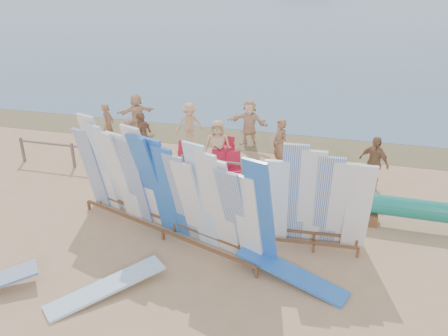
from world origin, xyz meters
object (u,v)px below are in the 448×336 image
(beachgoer_7, at_px, (280,145))
(flat_board_b, at_px, (107,293))
(beach_chair_right, at_px, (234,171))
(beachgoer_2, at_px, (131,140))
(beachgoer_11, at_px, (137,114))
(outrigger_canoe, at_px, (436,213))
(flat_board_d, at_px, (290,280))
(stroller, at_px, (224,158))
(main_surfboard_rack, at_px, (167,190))
(beach_chair_left, at_px, (183,161))
(beachgoer_3, at_px, (190,124))
(beachgoer_10, at_px, (374,163))
(beachgoer_1, at_px, (108,125))
(beachgoer_6, at_px, (218,146))
(side_surfboard_rack, at_px, (317,202))
(beachgoer_4, at_px, (142,136))
(vendor_table, at_px, (285,212))
(beachgoer_5, at_px, (249,123))

(beachgoer_7, bearing_deg, flat_board_b, -59.77)
(beach_chair_right, bearing_deg, beachgoer_2, 145.40)
(beachgoer_11, bearing_deg, outrigger_canoe, 118.59)
(flat_board_d, relative_size, stroller, 2.35)
(flat_board_b, height_order, stroller, stroller)
(main_surfboard_rack, relative_size, beach_chair_left, 6.70)
(main_surfboard_rack, xyz_separation_m, flat_board_d, (3.37, -1.07, -1.37))
(flat_board_b, height_order, beachgoer_3, beachgoer_3)
(stroller, bearing_deg, beach_chair_left, -164.01)
(flat_board_d, xyz_separation_m, beachgoer_7, (-1.16, 5.94, 0.90))
(beachgoer_11, xyz_separation_m, beachgoer_10, (9.18, -2.74, 0.05))
(beachgoer_1, bearing_deg, beach_chair_left, -114.53)
(stroller, distance_m, beachgoer_3, 2.69)
(flat_board_b, height_order, beachgoer_6, beachgoer_6)
(beachgoer_7, bearing_deg, beachgoer_1, -133.46)
(beach_chair_left, relative_size, beachgoer_2, 0.57)
(side_surfboard_rack, distance_m, beachgoer_1, 9.55)
(beachgoer_6, bearing_deg, outrigger_canoe, -30.33)
(beach_chair_left, relative_size, beachgoer_4, 0.49)
(flat_board_d, relative_size, flat_board_b, 1.00)
(outrigger_canoe, relative_size, beachgoer_10, 3.53)
(flat_board_b, xyz_separation_m, beach_chair_left, (-0.46, 6.64, 0.26))
(outrigger_canoe, relative_size, flat_board_b, 2.30)
(outrigger_canoe, bearing_deg, beach_chair_right, 164.05)
(beachgoer_4, bearing_deg, stroller, 93.43)
(flat_board_d, height_order, beachgoer_6, beachgoer_6)
(stroller, bearing_deg, flat_board_d, -50.44)
(flat_board_d, height_order, beachgoer_10, beachgoer_10)
(beachgoer_2, relative_size, beachgoer_1, 0.93)
(beach_chair_right, bearing_deg, main_surfboard_rack, -130.06)
(outrigger_canoe, bearing_deg, vendor_table, -168.28)
(beachgoer_4, xyz_separation_m, beachgoer_11, (-1.32, 2.49, -0.08))
(beachgoer_7, height_order, beachgoer_11, beachgoer_7)
(side_surfboard_rack, height_order, beachgoer_5, side_surfboard_rack)
(stroller, xyz_separation_m, beachgoer_6, (-0.19, -0.08, 0.46))
(beach_chair_left, distance_m, beachgoer_11, 4.08)
(flat_board_d, xyz_separation_m, beach_chair_left, (-4.38, 5.20, 0.26))
(beachgoer_7, distance_m, beachgoer_10, 3.12)
(beach_chair_left, height_order, beachgoer_11, beachgoer_11)
(main_surfboard_rack, bearing_deg, outrigger_canoe, 35.63)
(beachgoer_2, height_order, beachgoer_1, beachgoer_1)
(vendor_table, relative_size, stroller, 1.10)
(beach_chair_left, height_order, beach_chair_right, beach_chair_left)
(flat_board_b, xyz_separation_m, beachgoer_11, (-3.38, 9.44, 0.83))
(beachgoer_5, xyz_separation_m, beachgoer_1, (-5.15, -1.45, -0.05))
(side_surfboard_rack, bearing_deg, beachgoer_4, 144.41)
(beach_chair_right, height_order, beachgoer_11, beachgoer_11)
(beach_chair_right, height_order, beachgoer_3, beachgoer_3)
(stroller, bearing_deg, beachgoer_11, 158.96)
(beachgoer_2, relative_size, beachgoer_3, 0.93)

